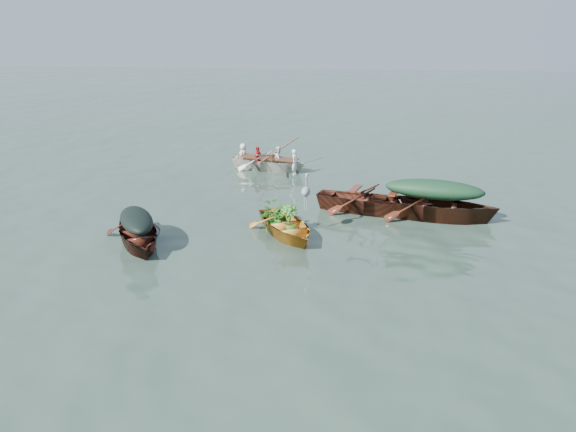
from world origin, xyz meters
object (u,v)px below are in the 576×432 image
object	(u,v)px
rowed_boat	(269,170)
heron	(306,197)
dark_covered_boat	(138,244)
open_wooden_boat	(374,213)
green_tarp_boat	(432,219)
yellow_dinghy	(286,235)

from	to	relation	value
rowed_boat	heron	world-z (taller)	heron
dark_covered_boat	rowed_boat	xyz separation A→B (m)	(1.49, 7.90, 0.00)
open_wooden_boat	green_tarp_boat	bearing A→B (deg)	-86.85
yellow_dinghy	heron	bearing A→B (deg)	5.19
open_wooden_boat	rowed_boat	world-z (taller)	open_wooden_boat
green_tarp_boat	rowed_boat	world-z (taller)	green_tarp_boat
rowed_boat	yellow_dinghy	bearing A→B (deg)	-151.31
rowed_boat	heron	bearing A→B (deg)	-146.96
dark_covered_boat	yellow_dinghy	bearing A→B (deg)	-11.68
yellow_dinghy	heron	distance (m)	1.05
dark_covered_boat	open_wooden_boat	bearing A→B (deg)	0.42
yellow_dinghy	open_wooden_boat	distance (m)	3.02
rowed_boat	dark_covered_boat	bearing A→B (deg)	-177.46
dark_covered_boat	open_wooden_boat	world-z (taller)	open_wooden_boat
yellow_dinghy	rowed_boat	size ratio (longest dim) A/B	0.80
open_wooden_boat	rowed_boat	distance (m)	5.98
open_wooden_boat	rowed_boat	xyz separation A→B (m)	(-3.93, 4.51, 0.00)
open_wooden_boat	heron	size ratio (longest dim) A/B	4.88
heron	yellow_dinghy	bearing A→B (deg)	-174.81
rowed_boat	heron	size ratio (longest dim) A/B	4.30
green_tarp_boat	heron	size ratio (longest dim) A/B	5.12
yellow_dinghy	open_wooden_boat	xyz separation A→B (m)	(2.08, 2.18, 0.00)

